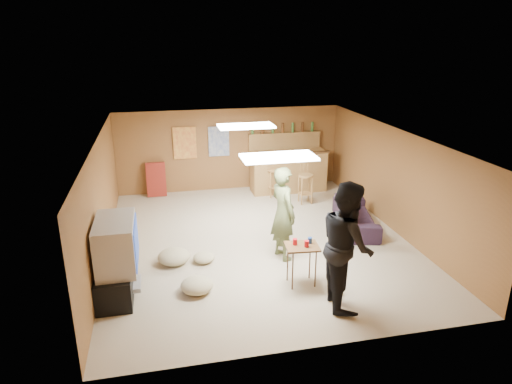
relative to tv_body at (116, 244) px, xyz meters
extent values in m
plane|color=tan|center=(2.65, 1.50, -0.90)|extent=(7.00, 7.00, 0.00)
cube|color=silver|center=(2.65, 1.50, 1.30)|extent=(6.00, 7.00, 0.02)
cube|color=brown|center=(2.65, 5.00, 0.20)|extent=(6.00, 0.02, 2.20)
cube|color=brown|center=(2.65, -2.00, 0.20)|extent=(6.00, 0.02, 2.20)
cube|color=brown|center=(-0.35, 1.50, 0.20)|extent=(0.02, 7.00, 2.20)
cube|color=brown|center=(5.65, 1.50, 0.20)|extent=(0.02, 7.00, 2.20)
cube|color=black|center=(-0.07, 0.00, -0.65)|extent=(0.55, 1.30, 0.50)
cube|color=#B2B2B7|center=(0.15, 0.00, -0.75)|extent=(0.35, 0.50, 0.08)
cube|color=#B2B2B7|center=(0.00, 0.00, 0.00)|extent=(0.60, 1.10, 0.80)
cube|color=navy|center=(0.31, 0.00, 0.00)|extent=(0.02, 0.95, 0.65)
cube|color=olive|center=(4.15, 4.45, -0.35)|extent=(2.00, 0.60, 1.10)
cube|color=#472C16|center=(4.15, 4.20, 0.20)|extent=(2.10, 0.12, 0.05)
cube|color=olive|center=(4.15, 4.90, 0.60)|extent=(2.00, 0.18, 0.05)
cube|color=olive|center=(4.15, 4.92, 0.30)|extent=(2.00, 0.14, 0.60)
cube|color=#BF3F26|center=(1.45, 4.96, 0.45)|extent=(0.60, 0.03, 0.85)
cube|color=#334C99|center=(2.35, 4.96, 0.45)|extent=(0.55, 0.03, 0.80)
cube|color=maroon|center=(0.65, 4.80, -0.45)|extent=(0.50, 0.26, 0.91)
cube|color=white|center=(2.65, 0.00, 1.27)|extent=(1.20, 0.60, 0.04)
cube|color=white|center=(2.65, 2.70, 1.27)|extent=(1.20, 0.60, 0.04)
imported|color=#515B34|center=(2.94, 0.70, 0.00)|extent=(0.59, 0.75, 1.80)
imported|color=black|center=(3.47, -1.03, 0.11)|extent=(0.88, 1.07, 2.02)
imported|color=black|center=(4.90, 1.73, -0.62)|extent=(1.17, 2.02, 0.55)
cube|color=#472C16|center=(2.99, -0.34, -0.54)|extent=(0.59, 0.49, 0.72)
cylinder|color=red|center=(2.88, -0.27, -0.13)|extent=(0.09, 0.09, 0.10)
cylinder|color=red|center=(3.05, -0.39, -0.13)|extent=(0.09, 0.09, 0.11)
cylinder|color=navy|center=(3.15, -0.26, -0.13)|extent=(0.09, 0.09, 0.10)
ellipsoid|color=tan|center=(0.90, 0.88, -0.77)|extent=(0.77, 0.77, 0.27)
ellipsoid|color=tan|center=(1.45, 0.81, -0.81)|extent=(0.52, 0.52, 0.18)
ellipsoid|color=tan|center=(1.23, -0.22, -0.78)|extent=(0.57, 0.57, 0.24)
camera|label=1|loc=(0.76, -6.89, 3.14)|focal=32.00mm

